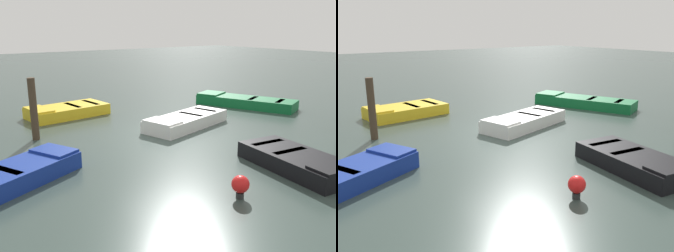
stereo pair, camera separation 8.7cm
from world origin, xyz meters
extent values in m
plane|color=#33423D|center=(0.00, 0.00, 0.00)|extent=(80.00, 80.00, 0.00)
cube|color=silver|center=(-1.23, -0.62, 0.20)|extent=(3.44, 2.01, 0.40)
cube|color=#334772|center=(-1.23, -0.62, 0.34)|extent=(2.90, 1.63, 0.04)
cube|color=silver|center=(-0.01, -0.31, 0.43)|extent=(0.97, 1.26, 0.06)
cube|color=navy|center=(-1.46, -0.68, 0.38)|extent=(0.44, 0.99, 0.04)
cube|color=navy|center=(-2.32, -0.91, 0.38)|extent=(0.44, 0.99, 0.04)
cube|color=navy|center=(4.75, 0.91, 0.20)|extent=(3.10, 2.24, 0.40)
cube|color=silver|center=(4.75, 0.91, 0.34)|extent=(2.60, 1.83, 0.04)
cube|color=navy|center=(3.73, 0.44, 0.43)|extent=(1.00, 1.21, 0.06)
cube|color=#A4A49F|center=(4.95, 0.99, 0.38)|extent=(0.55, 0.90, 0.04)
cube|color=#0F602D|center=(-5.31, -1.67, 0.20)|extent=(2.68, 4.28, 0.40)
cube|color=orange|center=(-5.31, -1.67, 0.34)|extent=(2.20, 3.61, 0.04)
cube|color=#0F602D|center=(-4.70, -3.17, 0.43)|extent=(1.34, 1.25, 0.06)
cube|color=#B06E1E|center=(-5.43, -1.39, 0.38)|extent=(0.94, 0.54, 0.04)
cube|color=#B06E1E|center=(-5.86, -0.33, 0.38)|extent=(0.94, 0.54, 0.04)
cube|color=black|center=(-0.92, 3.96, 0.20)|extent=(1.65, 2.93, 0.40)
cube|color=gray|center=(-0.92, 3.96, 0.34)|extent=(1.32, 2.48, 0.04)
cube|color=black|center=(-0.77, 5.03, 0.43)|extent=(1.23, 0.76, 0.06)
cube|color=#776E5D|center=(-0.94, 3.75, 0.38)|extent=(1.03, 0.33, 0.04)
cube|color=#776E5D|center=(-1.05, 2.99, 0.38)|extent=(1.03, 0.33, 0.04)
cube|color=gold|center=(1.47, -4.47, 0.20)|extent=(3.02, 1.80, 0.40)
cube|color=#4C3319|center=(1.47, -4.47, 0.34)|extent=(2.56, 1.42, 0.04)
cube|color=gold|center=(2.59, -4.35, 0.43)|extent=(0.77, 1.41, 0.06)
cube|color=#42301E|center=(1.25, -4.50, 0.38)|extent=(0.32, 1.18, 0.04)
cube|color=#42301E|center=(0.47, -4.58, 0.38)|extent=(0.32, 1.18, 0.04)
cylinder|color=#423323|center=(3.39, -2.15, 0.94)|extent=(0.22, 0.22, 1.87)
cylinder|color=#262626|center=(1.33, 4.27, 0.06)|extent=(0.16, 0.16, 0.12)
sphere|color=red|center=(1.33, 4.27, 0.30)|extent=(0.36, 0.36, 0.36)
camera|label=1|loc=(6.51, 8.93, 3.34)|focal=39.77mm
camera|label=2|loc=(6.44, 8.98, 3.34)|focal=39.77mm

